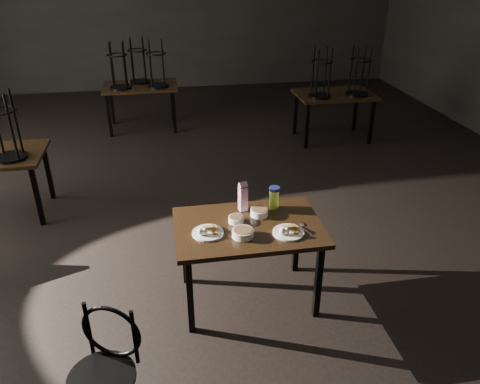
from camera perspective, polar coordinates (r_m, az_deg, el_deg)
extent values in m
plane|color=black|center=(5.24, -6.27, -4.30)|extent=(12.00, 12.00, 0.00)
cube|color=black|center=(10.52, -9.36, 20.92)|extent=(10.00, 0.04, 3.20)
cube|color=black|center=(3.83, 1.03, -4.32)|extent=(1.20, 0.80, 0.04)
cube|color=black|center=(3.74, -6.11, -12.47)|extent=(0.05, 0.05, 0.71)
cube|color=black|center=(3.91, 9.52, -10.69)|extent=(0.05, 0.05, 0.71)
cube|color=black|center=(4.25, -6.78, -6.98)|extent=(0.05, 0.05, 0.71)
cube|color=black|center=(4.40, 6.90, -5.66)|extent=(0.05, 0.05, 0.71)
cylinder|color=white|center=(3.71, -3.95, -4.99)|extent=(0.25, 0.25, 0.01)
cube|color=#A47C3A|center=(3.72, -3.97, -3.97)|extent=(0.09, 0.09, 0.04)
cube|color=#A47C3A|center=(3.72, -3.51, -3.93)|extent=(0.10, 0.10, 0.03)
ellipsoid|color=white|center=(3.66, -4.84, -4.86)|extent=(0.05, 0.05, 0.06)
ellipsoid|color=white|center=(3.66, -4.30, -4.81)|extent=(0.05, 0.05, 0.06)
cylinder|color=white|center=(3.73, 5.92, -4.92)|extent=(0.25, 0.25, 0.02)
cube|color=#A47C3A|center=(3.74, 5.87, -3.90)|extent=(0.09, 0.09, 0.04)
cube|color=#A47C3A|center=(3.74, 6.31, -3.86)|extent=(0.10, 0.11, 0.03)
ellipsoid|color=white|center=(3.67, 5.18, -4.80)|extent=(0.05, 0.05, 0.06)
ellipsoid|color=white|center=(3.68, 5.71, -4.75)|extent=(0.05, 0.05, 0.06)
cylinder|color=white|center=(3.85, -0.48, -3.36)|extent=(0.13, 0.13, 0.05)
cylinder|color=brown|center=(3.84, -0.48, -3.13)|extent=(0.11, 0.11, 0.01)
cylinder|color=white|center=(3.94, 2.37, -2.48)|extent=(0.15, 0.15, 0.06)
cylinder|color=brown|center=(3.93, 2.37, -2.22)|extent=(0.13, 0.13, 0.01)
cylinder|color=white|center=(3.66, 0.33, -5.04)|extent=(0.17, 0.17, 0.06)
cylinder|color=brown|center=(3.65, 0.33, -4.77)|extent=(0.14, 0.14, 0.01)
cube|color=#831768|center=(3.98, 0.37, -0.84)|extent=(0.08, 0.08, 0.22)
cube|color=#831768|center=(3.92, 0.37, 0.81)|extent=(0.08, 0.08, 0.07)
cylinder|color=#BBE844|center=(4.03, 4.18, -0.88)|extent=(0.11, 0.11, 0.17)
cylinder|color=navy|center=(3.99, 4.22, 0.39)|extent=(0.12, 0.12, 0.03)
ellipsoid|color=silver|center=(3.86, 7.61, -3.90)|extent=(0.06, 0.07, 0.01)
cube|color=silver|center=(3.78, 8.04, -4.71)|extent=(0.06, 0.12, 0.00)
cylinder|color=black|center=(3.13, -16.51, -20.91)|extent=(0.41, 0.41, 0.03)
torus|color=black|center=(3.09, -15.43, -16.11)|extent=(0.37, 0.18, 0.40)
cube|color=black|center=(5.55, -23.48, -0.49)|extent=(0.05, 0.05, 0.71)
cube|color=black|center=(6.11, -22.33, 2.28)|extent=(0.05, 0.05, 0.71)
cylinder|color=black|center=(5.60, -26.10, 3.85)|extent=(0.34, 0.34, 0.03)
torus|color=black|center=(5.44, -27.18, 8.66)|extent=(0.32, 0.32, 0.02)
cylinder|color=black|center=(5.54, -25.65, 7.80)|extent=(0.03, 0.03, 0.70)
cylinder|color=black|center=(5.36, -26.13, 7.09)|extent=(0.03, 0.03, 0.70)
cube|color=black|center=(7.60, 11.46, 11.57)|extent=(1.20, 0.80, 0.04)
cube|color=black|center=(7.25, 8.18, 7.96)|extent=(0.05, 0.05, 0.71)
cube|color=black|center=(7.63, 15.72, 8.19)|extent=(0.05, 0.05, 0.71)
cube|color=black|center=(7.83, 6.78, 9.52)|extent=(0.05, 0.05, 0.71)
cube|color=black|center=(8.18, 13.90, 9.70)|extent=(0.05, 0.05, 0.71)
cylinder|color=black|center=(7.35, 9.66, 11.48)|extent=(0.34, 0.34, 0.03)
torus|color=black|center=(7.23, 9.98, 15.28)|extent=(0.32, 0.32, 0.02)
cylinder|color=black|center=(7.39, 10.39, 14.42)|extent=(0.03, 0.03, 0.70)
cylinder|color=black|center=(7.32, 8.88, 14.42)|extent=(0.03, 0.03, 0.70)
cylinder|color=black|center=(7.14, 9.38, 14.05)|extent=(0.03, 0.03, 0.70)
cylinder|color=black|center=(7.20, 10.92, 14.05)|extent=(0.03, 0.03, 0.70)
cylinder|color=black|center=(7.57, 14.05, 11.51)|extent=(0.34, 0.34, 0.03)
torus|color=black|center=(7.45, 14.50, 15.20)|extent=(0.32, 0.32, 0.02)
cylinder|color=black|center=(7.61, 14.78, 14.36)|extent=(0.03, 0.03, 0.70)
cylinder|color=black|center=(7.53, 13.36, 14.39)|extent=(0.03, 0.03, 0.70)
cylinder|color=black|center=(7.35, 13.95, 14.02)|extent=(0.03, 0.03, 0.70)
cylinder|color=black|center=(7.43, 15.39, 13.99)|extent=(0.03, 0.03, 0.70)
cube|color=black|center=(8.10, -12.08, 12.48)|extent=(1.20, 0.80, 0.04)
cube|color=black|center=(7.93, -15.64, 8.92)|extent=(0.05, 0.05, 0.71)
cube|color=black|center=(7.89, -8.04, 9.58)|extent=(0.05, 0.05, 0.71)
cube|color=black|center=(8.54, -15.33, 10.26)|extent=(0.05, 0.05, 0.71)
cube|color=black|center=(8.50, -8.25, 10.88)|extent=(0.05, 0.05, 0.71)
cylinder|color=black|center=(7.96, -14.32, 12.25)|extent=(0.34, 0.34, 0.03)
torus|color=black|center=(7.85, -14.76, 15.76)|extent=(0.32, 0.32, 0.02)
cylinder|color=black|center=(7.97, -13.87, 15.03)|extent=(0.03, 0.03, 0.70)
cylinder|color=black|center=(7.98, -15.33, 14.88)|extent=(0.03, 0.03, 0.70)
cylinder|color=black|center=(7.79, -15.43, 14.57)|extent=(0.03, 0.03, 0.70)
cylinder|color=black|center=(7.77, -13.93, 14.72)|extent=(0.03, 0.03, 0.70)
cylinder|color=black|center=(7.94, -9.92, 12.64)|extent=(0.34, 0.34, 0.03)
torus|color=black|center=(7.83, -10.22, 16.17)|extent=(0.32, 0.32, 0.02)
cylinder|color=black|center=(7.95, -9.41, 15.41)|extent=(0.03, 0.03, 0.70)
cylinder|color=black|center=(7.95, -10.88, 15.29)|extent=(0.03, 0.03, 0.70)
cylinder|color=black|center=(7.76, -10.88, 15.00)|extent=(0.03, 0.03, 0.70)
cylinder|color=black|center=(7.76, -9.37, 15.12)|extent=(0.03, 0.03, 0.70)
cylinder|color=black|center=(8.26, -12.09, 13.03)|extent=(0.34, 0.34, 0.03)
torus|color=black|center=(8.16, -12.44, 16.42)|extent=(0.32, 0.32, 0.02)
cylinder|color=black|center=(8.28, -11.62, 15.70)|extent=(0.03, 0.03, 0.70)
cylinder|color=black|center=(8.28, -13.04, 15.57)|extent=(0.03, 0.03, 0.70)
cylinder|color=black|center=(8.09, -13.08, 15.29)|extent=(0.03, 0.03, 0.70)
cylinder|color=black|center=(8.08, -11.63, 15.42)|extent=(0.03, 0.03, 0.70)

